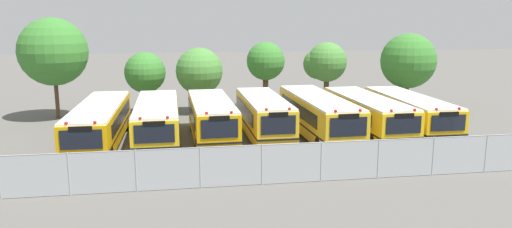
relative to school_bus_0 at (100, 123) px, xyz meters
The scene contains 15 objects.
ground_plane 10.20m from the school_bus_0, ahead, with size 160.00×160.00×0.00m, color #595651.
school_bus_0 is the anchor object (origin of this frame).
school_bus_1 3.39m from the school_bus_0, ahead, with size 2.68×10.57×2.62m.
school_bus_2 6.73m from the school_bus_0, ahead, with size 2.66×9.51×2.73m.
school_bus_3 10.06m from the school_bus_0, ahead, with size 2.46×9.24×2.78m.
school_bus_4 13.56m from the school_bus_0, ahead, with size 2.80×10.96×2.80m.
school_bus_5 16.92m from the school_bus_0, ahead, with size 2.82×10.37×2.64m.
school_bus_6 20.03m from the school_bus_0, ahead, with size 2.79×10.21×2.57m.
tree_0 10.64m from the school_bus_0, 116.37° to the left, with size 5.11×5.11×7.65m.
tree_1 10.01m from the school_bus_0, 77.26° to the left, with size 3.23×3.23×4.96m.
tree_2 11.56m from the school_bus_0, 55.49° to the left, with size 3.75×3.75×5.29m.
tree_3 16.14m from the school_bus_0, 40.90° to the left, with size 3.22×3.22×5.64m.
tree_4 20.99m from the school_bus_0, 33.09° to the left, with size 3.74×3.46×5.53m.
tree_5 26.25m from the school_bus_0, 21.12° to the left, with size 4.72×4.72×6.33m.
chainlink_fence 13.04m from the school_bus_0, 41.16° to the right, with size 25.51×0.07×1.93m.
Camera 1 is at (-5.47, -29.87, 7.60)m, focal length 34.14 mm.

